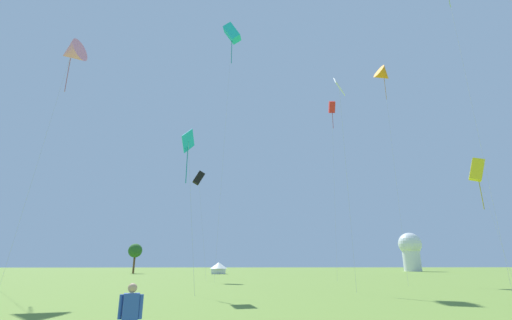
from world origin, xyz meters
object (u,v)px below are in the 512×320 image
kite_white_diamond (339,89)px  observatory_dome (411,250)px  kite_cyan_box (232,34)px  kite_orange_delta (384,75)px  kite_pink_delta (71,53)px  kite_cyan_diamond (188,144)px  kite_black_box (199,178)px  tree_distant_left (135,251)px  kite_red_box (332,108)px  kite_yellow_box (477,170)px  festival_tent_center (219,267)px

kite_white_diamond → observatory_dome: 83.07m
kite_cyan_box → kite_orange_delta: kite_cyan_box is taller
kite_pink_delta → kite_cyan_diamond: bearing=-21.7°
kite_black_box → tree_distant_left: 39.19m
kite_red_box → tree_distant_left: (-37.43, 36.08, -20.07)m
kite_cyan_box → kite_orange_delta: size_ratio=1.43×
kite_yellow_box → observatory_dome: kite_yellow_box is taller
kite_red_box → observatory_dome: (36.20, 52.97, -19.00)m
kite_cyan_box → kite_cyan_diamond: kite_cyan_box is taller
kite_orange_delta → observatory_dome: (32.34, 63.02, -18.82)m
kite_yellow_box → observatory_dome: (18.51, 57.63, -8.15)m
festival_tent_center → observatory_dome: size_ratio=0.34×
kite_yellow_box → kite_white_diamond: (-22.35, -13.66, 4.04)m
kite_orange_delta → kite_pink_delta: kite_orange_delta is taller
kite_red_box → festival_tent_center: 43.10m
observatory_dome → tree_distant_left: 75.55m
kite_orange_delta → kite_pink_delta: size_ratio=1.02×
kite_white_diamond → tree_distant_left: size_ratio=2.96×
kite_white_diamond → kite_cyan_diamond: kite_white_diamond is taller
kite_white_diamond → festival_tent_center: 53.99m
kite_pink_delta → kite_yellow_box: bearing=10.3°
kite_cyan_diamond → tree_distant_left: size_ratio=2.03×
kite_orange_delta → kite_red_box: bearing=111.0°
kite_yellow_box → kite_cyan_diamond: kite_yellow_box is taller
kite_orange_delta → festival_tent_center: 52.26m
kite_red_box → observatory_dome: kite_red_box is taller
kite_yellow_box → kite_orange_delta: size_ratio=0.60×
observatory_dome → tree_distant_left: bearing=-167.1°
kite_orange_delta → kite_yellow_box: bearing=21.3°
kite_cyan_diamond → kite_orange_delta: bearing=22.7°
kite_red_box → kite_cyan_diamond: kite_red_box is taller
kite_red_box → kite_orange_delta: bearing=-69.0°
kite_red_box → tree_distant_left: bearing=136.1°
kite_white_diamond → kite_pink_delta: bearing=170.8°
kite_cyan_diamond → festival_tent_center: size_ratio=3.59×
kite_yellow_box → kite_orange_delta: bearing=-158.7°
observatory_dome → kite_orange_delta: bearing=-117.2°
kite_cyan_box → kite_white_diamond: bearing=-55.8°
kite_pink_delta → festival_tent_center: kite_pink_delta is taller
kite_pink_delta → kite_black_box: 22.70m
kite_cyan_diamond → observatory_dome: size_ratio=1.24×
kite_pink_delta → observatory_dome: size_ratio=2.37×
kite_cyan_box → kite_black_box: kite_cyan_box is taller
kite_cyan_box → kite_red_box: (15.42, 2.50, -10.74)m
kite_orange_delta → kite_white_diamond: 13.60m
kite_orange_delta → tree_distant_left: (-41.29, 46.13, -19.89)m
kite_black_box → kite_cyan_box: bearing=-46.7°
kite_red_box → festival_tent_center: (-17.97, 31.21, -23.67)m
kite_orange_delta → festival_tent_center: kite_orange_delta is taller
kite_pink_delta → kite_black_box: bearing=52.0°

